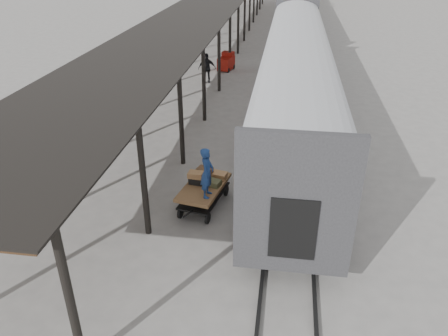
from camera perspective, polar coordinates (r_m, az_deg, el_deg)
name	(u,v)px	position (r m, az deg, el deg)	size (l,w,h in m)	color
ground	(201,203)	(15.94, -3.05, -4.59)	(160.00, 160.00, 0.00)	slate
train	(296,3)	(47.31, 9.35, 20.52)	(3.45, 76.01, 4.01)	silver
canopy	(215,0)	(37.94, -1.20, 21.07)	(4.90, 64.30, 4.15)	#422B19
rails	(294,29)	(47.92, 9.11, 17.43)	(1.54, 150.00, 0.12)	black
baggage_cart	(204,191)	(15.43, -2.64, -2.96)	(1.69, 2.60, 0.86)	brown
suitcase_stack	(206,176)	(15.53, -2.40, -1.10)	(1.34, 1.09, 0.44)	#3A3A3D
luggage_tug	(226,62)	(32.31, 0.30, 13.66)	(1.18, 1.58, 1.25)	maroon
porter	(207,173)	(14.29, -2.23, -0.62)	(0.64, 0.42, 1.75)	navy
pedestrian	(207,68)	(29.19, -2.24, 12.88)	(1.14, 0.48, 1.95)	black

